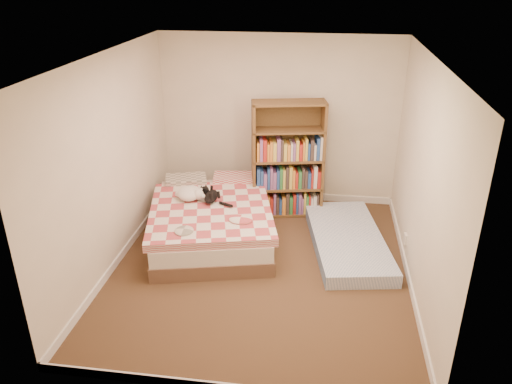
# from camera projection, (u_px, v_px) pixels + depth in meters

# --- Properties ---
(room) EXTENTS (3.51, 4.01, 2.51)m
(room) POSITION_uv_depth(u_px,v_px,m) (261.00, 176.00, 5.58)
(room) COLOR #4E3421
(room) RESTS_ON ground
(bed) EXTENTS (1.91, 2.37, 0.56)m
(bed) POSITION_uv_depth(u_px,v_px,m) (212.00, 219.00, 6.66)
(bed) COLOR brown
(bed) RESTS_ON room
(bookshelf) EXTENTS (1.07, 0.53, 1.68)m
(bookshelf) POSITION_uv_depth(u_px,v_px,m) (287.00, 175.00, 7.16)
(bookshelf) COLOR #51331B
(bookshelf) RESTS_ON room
(floor_mattress) EXTENTS (1.19, 2.05, 0.17)m
(floor_mattress) POSITION_uv_depth(u_px,v_px,m) (347.00, 240.00, 6.48)
(floor_mattress) COLOR #6986B0
(floor_mattress) RESTS_ON room
(black_cat) EXTENTS (0.36, 0.62, 0.14)m
(black_cat) POSITION_uv_depth(u_px,v_px,m) (212.00, 196.00, 6.60)
(black_cat) COLOR black
(black_cat) RESTS_ON bed
(white_dog) EXTENTS (0.44, 0.46, 0.17)m
(white_dog) POSITION_uv_depth(u_px,v_px,m) (190.00, 193.00, 6.60)
(white_dog) COLOR silver
(white_dog) RESTS_ON bed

